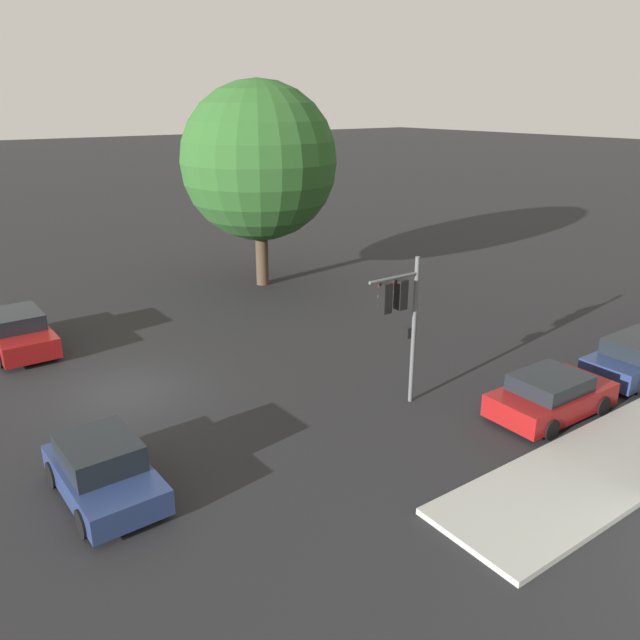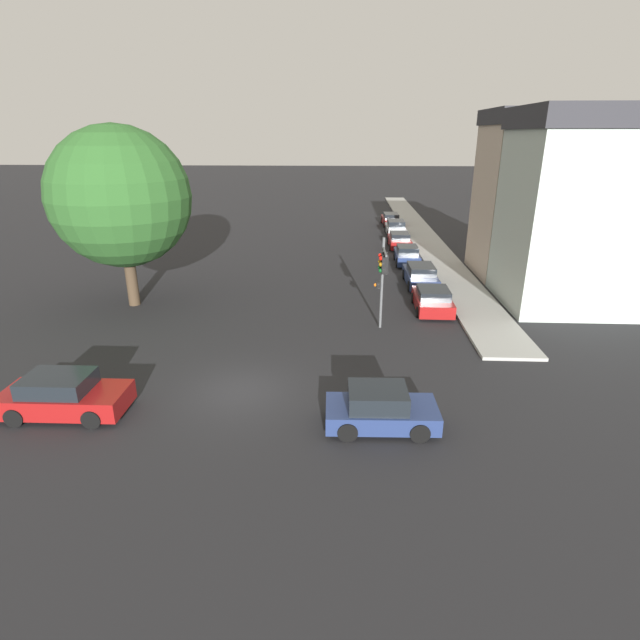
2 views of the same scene
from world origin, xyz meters
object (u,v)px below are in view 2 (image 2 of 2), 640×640
Objects in this scene: parked_car_0 at (432,300)px; parked_car_3 at (399,240)px; traffic_signal at (383,270)px; crossing_car_1 at (380,409)px; parked_car_2 at (407,255)px; parked_car_4 at (396,228)px; parked_car_5 at (391,219)px; parked_car_1 at (420,276)px; crossing_car_0 at (64,396)px; street_tree at (120,197)px.

parked_car_3 is at bearing 1.45° from parked_car_0.
parked_car_0 is (3.17, 3.40, -2.59)m from traffic_signal.
crossing_car_1 is 23.65m from parked_car_2.
parked_car_2 is 11.60m from parked_car_4.
traffic_signal reaches higher than parked_car_5.
crossing_car_1 is 0.91× the size of parked_car_3.
crossing_car_1 reaches higher than parked_car_1.
crossing_car_0 is 27.40m from parked_car_2.
parked_car_0 is 0.87× the size of parked_car_4.
parked_car_0 is at bearing 179.89° from parked_car_4.
street_tree is at bearing 142.11° from parked_car_4.
parked_car_4 is (-0.01, 22.67, 0.08)m from parked_car_0.
parked_car_1 is at bearing 0.61° from parked_car_0.
parked_car_3 is (14.79, 28.94, -0.07)m from crossing_car_0.
crossing_car_0 is (2.43, -12.18, -5.51)m from street_tree.
street_tree is 28.96m from parked_car_4.
parked_car_5 is at bearing 83.18° from crossing_car_1.
street_tree is 18.93m from parked_car_1.
parked_car_4 is (17.41, 22.48, -5.50)m from street_tree.
crossing_car_0 reaches higher than parked_car_2.
parked_car_1 is (3.75, 17.37, -0.00)m from crossing_car_1.
parked_car_0 is 0.85× the size of parked_car_5.
parked_car_4 reaches higher than parked_car_5.
parked_car_5 is (0.19, 17.54, -0.03)m from parked_car_2.
crossing_car_1 reaches higher than parked_car_3.
parked_car_1 is at bearing -110.78° from traffic_signal.
parked_car_3 is at bearing 177.94° from parked_car_4.
crossing_car_0 is at bearing 129.41° from parked_car_0.
crossing_car_0 reaches higher than parked_car_5.
parked_car_0 is (3.74, 12.31, -0.04)m from crossing_car_1.
parked_car_4 is at bearing -97.08° from traffic_signal.
street_tree is 33.80m from parked_car_5.
street_tree is at bearing 146.93° from parked_car_5.
parked_car_4 is 0.97× the size of parked_car_5.
parked_car_2 is 0.87× the size of parked_car_4.
traffic_signal is at bearing 172.78° from parked_car_5.
parked_car_2 reaches higher than parked_car_5.
parked_car_2 is at bearing -101.76° from traffic_signal.
parked_car_0 is 0.97× the size of parked_car_3.
parked_car_3 is (-0.22, 11.89, -0.04)m from parked_car_1.
parked_car_1 is (15.00, 17.05, -0.03)m from crossing_car_0.
parked_car_5 is at bearing 0.19° from parked_car_2.
parked_car_0 is at bearing 179.38° from parked_car_1.
parked_car_5 is at bearing -95.81° from traffic_signal.
street_tree is 2.39× the size of parked_car_3.
parked_car_3 is at bearing 0.86° from parked_car_2.
parked_car_0 is at bearing -0.62° from street_tree.
street_tree reaches higher than parked_car_5.
parked_car_1 is (17.43, 4.87, -5.54)m from street_tree.
crossing_car_0 is 1.04× the size of parked_car_3.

